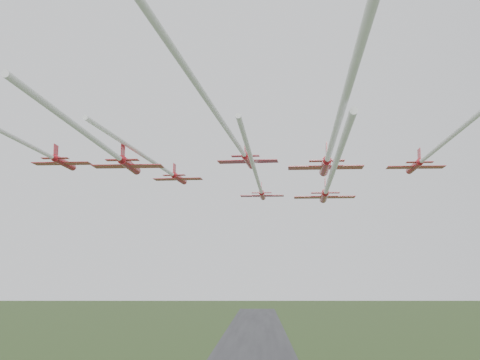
{
  "coord_description": "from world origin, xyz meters",
  "views": [
    {
      "loc": [
        3.16,
        -99.8,
        33.47
      ],
      "look_at": [
        0.14,
        2.32,
        48.51
      ],
      "focal_mm": 50.0,
      "sensor_mm": 36.0,
      "label": 1
    }
  ],
  "objects_px": {
    "jet_row3_mid": "(229,132)",
    "jet_row4_left": "(111,152)",
    "jet_row2_left": "(162,167)",
    "jet_row4_right": "(333,141)",
    "jet_row3_right": "(439,147)",
    "jet_row3_left": "(16,138)",
    "jet_lead": "(258,181)",
    "jet_row2_right": "(329,183)"
  },
  "relations": [
    {
      "from": "jet_row3_mid",
      "to": "jet_row3_left",
      "type": "bearing_deg",
      "value": 177.23
    },
    {
      "from": "jet_row4_right",
      "to": "jet_row4_left",
      "type": "bearing_deg",
      "value": 168.11
    },
    {
      "from": "jet_lead",
      "to": "jet_row4_left",
      "type": "relative_size",
      "value": 1.49
    },
    {
      "from": "jet_lead",
      "to": "jet_row3_left",
      "type": "bearing_deg",
      "value": -136.31
    },
    {
      "from": "jet_row3_left",
      "to": "jet_row4_right",
      "type": "bearing_deg",
      "value": -13.16
    },
    {
      "from": "jet_row3_left",
      "to": "jet_row4_right",
      "type": "xyz_separation_m",
      "value": [
        37.14,
        -10.33,
        -2.63
      ]
    },
    {
      "from": "jet_lead",
      "to": "jet_row4_left",
      "type": "distance_m",
      "value": 34.04
    },
    {
      "from": "jet_row4_right",
      "to": "jet_row3_right",
      "type": "bearing_deg",
      "value": 44.23
    },
    {
      "from": "jet_lead",
      "to": "jet_row3_right",
      "type": "height_order",
      "value": "jet_row3_right"
    },
    {
      "from": "jet_lead",
      "to": "jet_row4_left",
      "type": "height_order",
      "value": "jet_lead"
    },
    {
      "from": "jet_row3_right",
      "to": "jet_row4_left",
      "type": "bearing_deg",
      "value": -169.32
    },
    {
      "from": "jet_row2_left",
      "to": "jet_row3_right",
      "type": "distance_m",
      "value": 40.44
    },
    {
      "from": "jet_row3_right",
      "to": "jet_row4_right",
      "type": "height_order",
      "value": "jet_row3_right"
    },
    {
      "from": "jet_row3_left",
      "to": "jet_row3_mid",
      "type": "bearing_deg",
      "value": -6.08
    },
    {
      "from": "jet_row4_right",
      "to": "jet_row2_right",
      "type": "bearing_deg",
      "value": 88.03
    },
    {
      "from": "jet_row2_left",
      "to": "jet_row3_left",
      "type": "height_order",
      "value": "jet_row3_left"
    },
    {
      "from": "jet_row3_mid",
      "to": "jet_row4_right",
      "type": "bearing_deg",
      "value": -24.46
    },
    {
      "from": "jet_row3_mid",
      "to": "jet_row4_left",
      "type": "distance_m",
      "value": 13.65
    },
    {
      "from": "jet_row2_left",
      "to": "jet_row3_mid",
      "type": "relative_size",
      "value": 0.7
    },
    {
      "from": "jet_row2_left",
      "to": "jet_row3_right",
      "type": "height_order",
      "value": "jet_row2_left"
    },
    {
      "from": "jet_row3_left",
      "to": "jet_row4_left",
      "type": "height_order",
      "value": "jet_row3_left"
    },
    {
      "from": "jet_row2_right",
      "to": "jet_row4_right",
      "type": "distance_m",
      "value": 24.2
    },
    {
      "from": "jet_row3_mid",
      "to": "jet_row4_left",
      "type": "height_order",
      "value": "jet_row3_mid"
    },
    {
      "from": "jet_row4_left",
      "to": "jet_row3_right",
      "type": "bearing_deg",
      "value": 10.82
    },
    {
      "from": "jet_row4_left",
      "to": "jet_row4_right",
      "type": "bearing_deg",
      "value": -12.91
    },
    {
      "from": "jet_row2_right",
      "to": "jet_row4_right",
      "type": "bearing_deg",
      "value": -91.7
    },
    {
      "from": "jet_row4_left",
      "to": "jet_lead",
      "type": "bearing_deg",
      "value": 62.44
    },
    {
      "from": "jet_row2_right",
      "to": "jet_row4_left",
      "type": "bearing_deg",
      "value": -143.32
    },
    {
      "from": "jet_row3_mid",
      "to": "jet_row3_right",
      "type": "distance_m",
      "value": 26.15
    },
    {
      "from": "jet_lead",
      "to": "jet_row3_mid",
      "type": "distance_m",
      "value": 29.85
    },
    {
      "from": "jet_row2_left",
      "to": "jet_row3_mid",
      "type": "distance_m",
      "value": 26.03
    },
    {
      "from": "jet_row4_left",
      "to": "jet_row3_mid",
      "type": "bearing_deg",
      "value": 1.85
    },
    {
      "from": "jet_row3_right",
      "to": "jet_row4_right",
      "type": "relative_size",
      "value": 0.88
    },
    {
      "from": "jet_row4_left",
      "to": "jet_row4_right",
      "type": "distance_m",
      "value": 25.39
    },
    {
      "from": "jet_lead",
      "to": "jet_row2_right",
      "type": "distance_m",
      "value": 15.71
    },
    {
      "from": "jet_row2_right",
      "to": "jet_row3_right",
      "type": "distance_m",
      "value": 17.05
    },
    {
      "from": "jet_row2_left",
      "to": "jet_row4_right",
      "type": "xyz_separation_m",
      "value": [
        22.21,
        -30.0,
        -2.26
      ]
    },
    {
      "from": "jet_row4_left",
      "to": "jet_row4_right",
      "type": "relative_size",
      "value": 0.69
    },
    {
      "from": "jet_row2_left",
      "to": "jet_row4_left",
      "type": "xyz_separation_m",
      "value": [
        -2.36,
        -23.56,
        -2.13
      ]
    },
    {
      "from": "jet_row3_right",
      "to": "jet_row4_left",
      "type": "distance_m",
      "value": 39.39
    },
    {
      "from": "jet_lead",
      "to": "jet_row4_right",
      "type": "bearing_deg",
      "value": -75.35
    },
    {
      "from": "jet_row2_left",
      "to": "jet_row3_right",
      "type": "bearing_deg",
      "value": -19.44
    }
  ]
}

